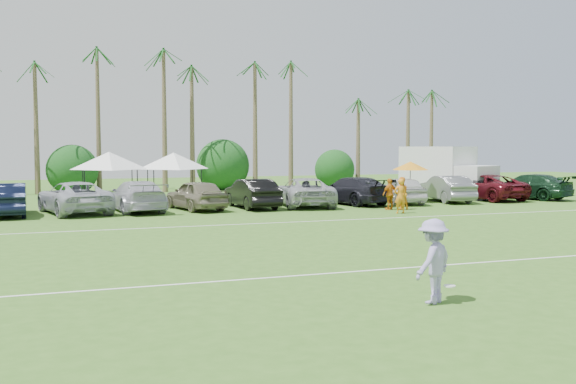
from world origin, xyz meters
name	(u,v)px	position (x,y,z in m)	size (l,w,h in m)	color
ground	(351,289)	(0.00, 0.00, 0.00)	(120.00, 120.00, 0.00)	#36621D
field_lines	(259,244)	(0.00, 8.00, 0.01)	(80.00, 12.10, 0.01)	white
palm_tree_3	(42,61)	(-8.00, 38.00, 10.06)	(2.40, 2.40, 11.90)	brown
palm_tree_4	(98,97)	(-4.00, 38.00, 7.48)	(2.40, 2.40, 8.90)	brown
palm_tree_5	(149,87)	(0.00, 38.00, 8.35)	(2.40, 2.40, 9.90)	brown
palm_tree_6	(199,78)	(4.00, 38.00, 9.21)	(2.40, 2.40, 10.90)	brown
palm_tree_7	(245,70)	(8.00, 38.00, 10.06)	(2.40, 2.40, 11.90)	brown
palm_tree_8	(301,102)	(13.00, 38.00, 7.48)	(2.40, 2.40, 8.90)	brown
palm_tree_9	(353,93)	(18.00, 38.00, 8.35)	(2.40, 2.40, 9.90)	brown
palm_tree_10	(402,86)	(23.00, 38.00, 9.21)	(2.40, 2.40, 10.90)	brown
palm_tree_11	(440,78)	(27.00, 38.00, 10.06)	(2.40, 2.40, 11.90)	brown
bush_tree_1	(72,169)	(-6.00, 39.00, 1.80)	(4.00, 4.00, 4.00)	brown
bush_tree_2	(220,168)	(6.00, 39.00, 1.80)	(4.00, 4.00, 4.00)	brown
bush_tree_3	(328,167)	(16.00, 39.00, 1.80)	(4.00, 4.00, 4.00)	brown
sideline_player_a	(400,196)	(10.37, 15.88, 0.94)	(0.68, 0.45, 1.88)	orange
sideline_player_b	(401,193)	(11.44, 17.67, 0.93)	(0.91, 0.71, 1.87)	orange
sideline_player_c	(390,194)	(10.83, 17.86, 0.90)	(1.05, 0.44, 1.80)	orange
box_truck	(446,170)	(19.31, 25.05, 1.93)	(4.57, 7.46, 3.61)	silver
canopy_tent_left	(109,152)	(-4.00, 26.85, 3.27)	(4.72, 4.72, 3.82)	black
canopy_tent_right	(174,153)	(0.12, 27.47, 3.21)	(4.62, 4.62, 3.75)	black
market_umbrella	(410,166)	(14.39, 21.70, 2.37)	(2.37, 2.37, 2.64)	black
frisbee_player	(433,261)	(1.17, -1.93, 0.97)	(1.45, 1.24, 1.95)	#A296D4
parked_car_1	(7,199)	(-9.51, 21.57, 0.86)	(1.82, 5.22, 1.72)	black
parked_car_2	(74,197)	(-6.22, 21.81, 0.86)	(2.85, 6.19, 1.72)	#B1B3BF
parked_car_3	(137,196)	(-2.92, 21.66, 0.86)	(2.41, 5.92, 1.72)	#B3B3BF
parked_car_4	(196,195)	(0.38, 21.51, 0.86)	(2.03, 5.04, 1.72)	gray
parked_car_5	(252,193)	(3.67, 21.42, 0.86)	(1.82, 5.22, 1.72)	black
parked_car_6	(304,192)	(6.97, 21.51, 0.86)	(2.85, 6.19, 1.72)	#A8A9B0
parked_car_7	(352,191)	(10.27, 21.75, 0.86)	(2.41, 5.92, 1.72)	black
parked_car_8	(402,190)	(13.56, 21.29, 0.86)	(2.03, 5.04, 1.72)	silver
parked_car_9	(446,189)	(16.86, 21.35, 0.86)	(1.82, 5.22, 1.72)	slate
parked_car_10	(484,187)	(20.16, 21.81, 0.86)	(2.85, 6.19, 1.72)	#560F18
parked_car_11	(528,186)	(23.46, 21.40, 0.86)	(2.41, 5.92, 1.72)	#13301C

